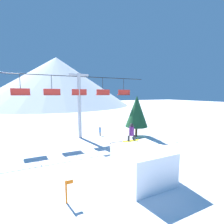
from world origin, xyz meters
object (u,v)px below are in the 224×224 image
(distant_skier, at_px, (100,131))
(snow_ramp, at_px, (141,163))
(trail_marker, at_px, (67,191))
(snowboarder, at_px, (132,132))
(pine_tree_near, at_px, (137,111))

(distant_skier, bearing_deg, snow_ramp, -94.98)
(trail_marker, xyz_separation_m, distant_skier, (5.71, 11.14, 0.00))
(snowboarder, height_order, pine_tree_near, pine_tree_near)
(trail_marker, relative_size, distant_skier, 1.00)
(snow_ramp, xyz_separation_m, pine_tree_near, (5.19, 8.54, 2.28))
(pine_tree_near, xyz_separation_m, trail_marker, (-9.97, -8.91, -2.67))
(snow_ramp, xyz_separation_m, trail_marker, (-4.77, -0.37, -0.39))
(snowboarder, xyz_separation_m, distant_skier, (0.83, 9.34, -2.09))
(snow_ramp, distance_m, pine_tree_near, 10.26)
(trail_marker, height_order, distant_skier, distant_skier)
(distant_skier, bearing_deg, snowboarder, -95.08)
(pine_tree_near, xyz_separation_m, distant_skier, (-4.26, 2.23, -2.66))
(snow_ramp, height_order, distant_skier, snow_ramp)
(snow_ramp, height_order, trail_marker, snow_ramp)
(snowboarder, bearing_deg, snow_ramp, -94.37)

